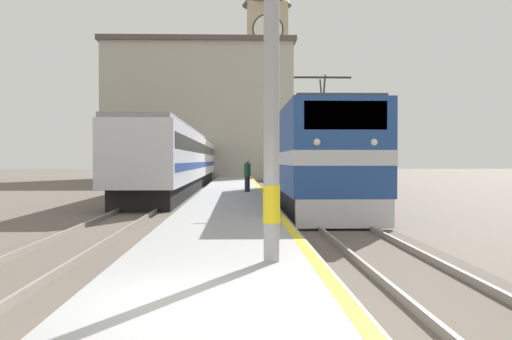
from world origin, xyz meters
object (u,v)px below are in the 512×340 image
Objects in this scene: catenary_mast at (278,2)px; clock_tower at (267,66)px; passenger_train at (188,160)px; person_on_platform at (247,175)px; locomotive_train at (308,159)px.

catenary_mast is 0.31× the size of clock_tower.
catenary_mast reaches higher than passenger_train.
catenary_mast is at bearing -83.00° from passenger_train.
passenger_train is at bearing 97.00° from catenary_mast.
clock_tower is (3.04, 65.96, 9.42)m from catenary_mast.
locomotive_train is at bearing -60.46° from person_on_platform.
catenary_mast reaches higher than person_on_platform.
clock_tower is at bearing 87.36° from catenary_mast.
catenary_mast is at bearing -92.64° from clock_tower.
catenary_mast is (4.41, -35.93, 2.44)m from passenger_train.
clock_tower is (3.19, 45.30, 12.62)m from person_on_platform.
locomotive_train is 2.26× the size of catenary_mast.
passenger_train is 5.82× the size of catenary_mast.
passenger_train is 33.14m from clock_tower.
locomotive_train is 11.14× the size of person_on_platform.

